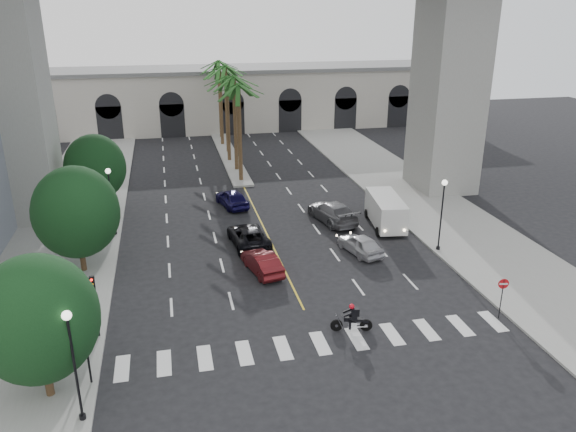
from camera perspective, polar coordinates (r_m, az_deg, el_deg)
The scene contains 29 objects.
ground at distance 31.28m, azimuth 2.55°, elevation -11.31°, with size 140.00×140.00×0.00m, color black.
sidewalk_left at distance 44.52m, azimuth -21.82°, elevation -2.66°, with size 8.00×100.00×0.15m, color gray.
sidewalk_right at distance 49.06m, azimuth 15.08°, elevation 0.26°, with size 8.00×100.00×0.15m, color gray.
median at distance 66.07m, azimuth -6.00°, elevation 6.07°, with size 2.00×24.00×0.20m, color gray.
pier_building at distance 81.84m, azimuth -7.57°, elevation 11.79°, with size 71.00×10.50×8.50m.
palm_a at distance 54.58m, azimuth -5.06°, elevation 12.68°, with size 3.20×3.20×10.30m.
palm_b at distance 58.49m, azimuth -5.52°, elevation 13.46°, with size 3.20×3.20×10.60m.
palm_c at distance 62.46m, azimuth -6.26°, elevation 13.46°, with size 3.20×3.20×10.10m.
palm_d at distance 66.36m, azimuth -6.39°, elevation 14.51°, with size 3.20×3.20×10.90m.
palm_e at distance 70.34m, azimuth -6.97°, elevation 14.45°, with size 3.20×3.20×10.40m.
palm_f at distance 74.31m, azimuth -7.07°, elevation 14.98°, with size 3.20×3.20×10.70m.
street_tree_near at distance 26.50m, azimuth -24.11°, elevation -9.53°, with size 5.20×5.20×6.89m.
street_tree_mid at distance 38.14m, azimuth -20.72°, elevation 0.37°, with size 5.44×5.44×7.21m.
street_tree_far at distance 49.61m, azimuth -18.99°, elevation 4.71°, with size 5.04×5.04×6.68m.
lamp_post_left_near at distance 24.90m, azimuth -20.99°, elevation -13.24°, with size 0.40×0.40×5.35m.
lamp_post_left_far at distance 43.90m, azimuth -17.55°, elevation 1.96°, with size 0.40×0.40×5.35m.
lamp_post_right at distance 40.59m, azimuth 15.37°, elevation 0.69°, with size 0.40×0.40×5.35m.
traffic_signal_near at distance 27.35m, azimuth -19.91°, elevation -11.61°, with size 0.25×0.18×3.65m.
traffic_signal_far at distance 30.80m, azimuth -19.11°, elevation -7.71°, with size 0.25×0.18×3.65m.
motorcycle_rider at distance 30.86m, azimuth 6.60°, elevation -10.32°, with size 2.25×0.72×1.64m.
car_a at distance 40.09m, azimuth 7.36°, elevation -2.84°, with size 1.66×4.12×1.40m, color #B1B1B6.
car_b at distance 37.03m, azimuth -2.65°, elevation -4.72°, with size 1.49×4.28×1.41m, color #571114.
car_c at distance 41.16m, azimuth -4.04°, elevation -2.04°, with size 2.41×5.22×1.45m, color black.
car_d at distance 45.69m, azimuth 4.54°, elevation 0.43°, with size 2.32×5.71×1.66m, color #5A5A5E.
car_e at distance 49.22m, azimuth -5.70°, elevation 1.81°, with size 1.82×4.53×1.54m, color #110D40.
cargo_van at distance 44.98m, azimuth 9.91°, elevation 0.55°, with size 2.94×5.95×2.43m.
pedestrian_a at distance 30.42m, azimuth -24.13°, elevation -12.17°, with size 0.60×0.40×1.66m, color black.
pedestrian_b at distance 34.21m, azimuth -25.41°, elevation -8.58°, with size 0.83×0.65×1.71m, color black.
do_not_enter_sign at distance 33.46m, azimuth 20.97°, elevation -7.02°, with size 0.60×0.14×2.47m.
Camera 1 is at (-7.08, -25.61, 16.51)m, focal length 35.00 mm.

